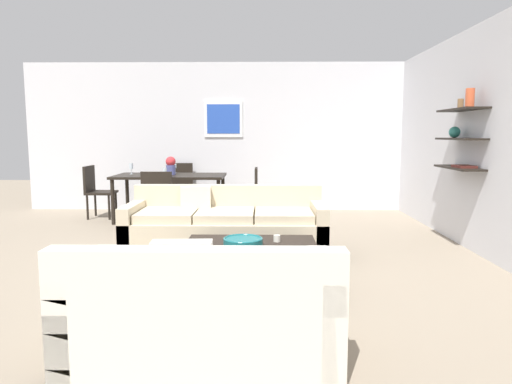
% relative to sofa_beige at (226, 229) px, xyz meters
% --- Properties ---
extents(ground_plane, '(18.00, 18.00, 0.00)m').
position_rel_sofa_beige_xyz_m(ground_plane, '(-0.03, -0.34, -0.29)').
color(ground_plane, gray).
extents(back_wall_unit, '(8.40, 0.09, 2.70)m').
position_rel_sofa_beige_xyz_m(back_wall_unit, '(0.26, 3.19, 1.06)').
color(back_wall_unit, silver).
rests_on(back_wall_unit, ground).
extents(right_wall_shelf_unit, '(0.34, 8.20, 2.70)m').
position_rel_sofa_beige_xyz_m(right_wall_shelf_unit, '(3.00, 0.26, 1.06)').
color(right_wall_shelf_unit, silver).
rests_on(right_wall_shelf_unit, ground).
extents(sofa_beige, '(2.31, 0.90, 0.78)m').
position_rel_sofa_beige_xyz_m(sofa_beige, '(0.00, 0.00, 0.00)').
color(sofa_beige, beige).
rests_on(sofa_beige, ground).
extents(loveseat_white, '(1.68, 0.90, 0.78)m').
position_rel_sofa_beige_xyz_m(loveseat_white, '(0.07, -2.55, 0.00)').
color(loveseat_white, silver).
rests_on(loveseat_white, ground).
extents(coffee_table, '(1.24, 0.91, 0.38)m').
position_rel_sofa_beige_xyz_m(coffee_table, '(0.33, -1.17, -0.10)').
color(coffee_table, black).
rests_on(coffee_table, ground).
extents(decorative_bowl, '(0.37, 0.37, 0.08)m').
position_rel_sofa_beige_xyz_m(decorative_bowl, '(0.26, -1.19, 0.13)').
color(decorative_bowl, '#19666B').
rests_on(decorative_bowl, coffee_table).
extents(candle_jar, '(0.07, 0.07, 0.06)m').
position_rel_sofa_beige_xyz_m(candle_jar, '(0.58, -1.02, 0.12)').
color(candle_jar, silver).
rests_on(candle_jar, coffee_table).
extents(dining_table, '(1.77, 0.89, 0.75)m').
position_rel_sofa_beige_xyz_m(dining_table, '(-1.07, 2.08, 0.39)').
color(dining_table, black).
rests_on(dining_table, ground).
extents(dining_chair_head, '(0.44, 0.44, 0.88)m').
position_rel_sofa_beige_xyz_m(dining_chair_head, '(-1.07, 2.94, 0.21)').
color(dining_chair_head, black).
rests_on(dining_chair_head, ground).
extents(dining_chair_right_near, '(0.44, 0.44, 0.88)m').
position_rel_sofa_beige_xyz_m(dining_chair_right_near, '(0.22, 1.88, 0.21)').
color(dining_chair_right_near, black).
rests_on(dining_chair_right_near, ground).
extents(dining_chair_left_far, '(0.44, 0.44, 0.88)m').
position_rel_sofa_beige_xyz_m(dining_chair_left_far, '(-2.37, 2.28, 0.21)').
color(dining_chair_left_far, black).
rests_on(dining_chair_left_far, ground).
extents(dining_chair_foot, '(0.44, 0.44, 0.88)m').
position_rel_sofa_beige_xyz_m(dining_chair_foot, '(-1.07, 1.23, 0.21)').
color(dining_chair_foot, black).
rests_on(dining_chair_foot, ground).
extents(wine_glass_head, '(0.07, 0.07, 0.16)m').
position_rel_sofa_beige_xyz_m(wine_glass_head, '(-1.07, 2.47, 0.57)').
color(wine_glass_head, silver).
rests_on(wine_glass_head, dining_table).
extents(wine_glass_left_far, '(0.06, 0.06, 0.18)m').
position_rel_sofa_beige_xyz_m(wine_glass_left_far, '(-1.74, 2.19, 0.58)').
color(wine_glass_left_far, silver).
rests_on(wine_glass_left_far, dining_table).
extents(wine_glass_foot, '(0.06, 0.06, 0.14)m').
position_rel_sofa_beige_xyz_m(wine_glass_foot, '(-1.07, 1.70, 0.55)').
color(wine_glass_foot, silver).
rests_on(wine_glass_foot, dining_table).
extents(centerpiece_vase, '(0.16, 0.16, 0.30)m').
position_rel_sofa_beige_xyz_m(centerpiece_vase, '(-1.06, 2.09, 0.61)').
color(centerpiece_vase, '#4C518C').
rests_on(centerpiece_vase, dining_table).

